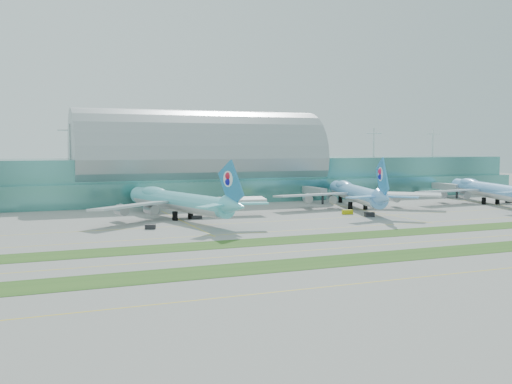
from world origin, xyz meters
name	(u,v)px	position (x,y,z in m)	size (l,w,h in m)	color
ground	(329,239)	(0.00, 0.00, 0.00)	(700.00, 700.00, 0.00)	gray
terminal	(200,170)	(0.01, 128.79, 14.23)	(340.00, 69.10, 36.00)	#3D7A75
grass_strip_near	(388,256)	(0.00, -28.00, 0.04)	(420.00, 12.00, 0.08)	#2D591E
grass_strip_far	(326,237)	(0.00, 2.00, 0.04)	(420.00, 12.00, 0.08)	#2D591E
taxiline_a	(446,274)	(0.00, -48.00, 0.01)	(420.00, 0.35, 0.01)	yellow
taxiline_b	(356,247)	(0.00, -14.00, 0.01)	(420.00, 0.35, 0.01)	yellow
taxiline_c	(301,230)	(0.00, 18.00, 0.01)	(420.00, 0.35, 0.01)	yellow
taxiline_d	(272,221)	(0.00, 40.00, 0.01)	(420.00, 0.35, 0.01)	yellow
airliner_b	(176,200)	(-28.66, 59.88, 6.68)	(66.99, 77.42, 21.64)	#65D3DF
airliner_c	(355,192)	(48.28, 64.98, 6.75)	(67.37, 77.99, 21.89)	#6FB4F4
airliner_d	(486,189)	(114.55, 61.00, 6.66)	(65.58, 76.20, 21.60)	#6DAEF1
gse_c	(150,227)	(-42.68, 36.92, 0.73)	(3.18, 1.94, 1.46)	black
gse_d	(197,217)	(-22.46, 55.12, 0.64)	(3.74, 1.73, 1.28)	black
gse_e	(347,212)	(34.64, 48.11, 0.85)	(3.96, 1.75, 1.70)	#C2BB0B
gse_f	(369,215)	(38.05, 38.23, 0.84)	(3.36, 2.10, 1.68)	black
gse_h	(509,201)	(126.34, 59.09, 0.69)	(3.29, 1.49, 1.37)	black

